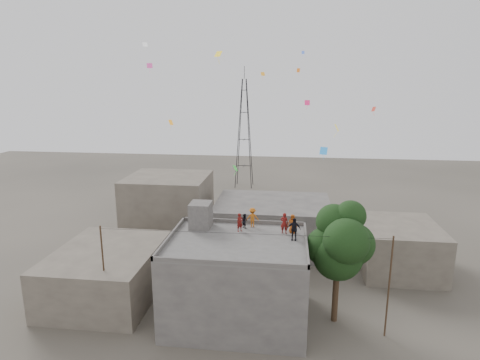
# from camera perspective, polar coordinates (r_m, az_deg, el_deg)

# --- Properties ---
(ground) EXTENTS (140.00, 140.00, 0.00)m
(ground) POSITION_cam_1_polar(r_m,az_deg,el_deg) (31.87, -0.43, -18.94)
(ground) COLOR #3E3B33
(ground) RESTS_ON ground
(main_building) EXTENTS (10.00, 8.00, 6.10)m
(main_building) POSITION_cam_1_polar(r_m,az_deg,el_deg) (30.34, -0.44, -14.07)
(main_building) COLOR #4C4947
(main_building) RESTS_ON ground
(parapet) EXTENTS (10.00, 8.00, 0.30)m
(parapet) POSITION_cam_1_polar(r_m,az_deg,el_deg) (29.01, -0.45, -8.45)
(parapet) COLOR #4C4947
(parapet) RESTS_ON main_building
(stair_head_box) EXTENTS (1.60, 1.80, 2.00)m
(stair_head_box) POSITION_cam_1_polar(r_m,az_deg,el_deg) (31.66, -5.61, -4.98)
(stair_head_box) COLOR #4C4947
(stair_head_box) RESTS_ON main_building
(neighbor_west) EXTENTS (8.00, 10.00, 4.00)m
(neighbor_west) POSITION_cam_1_polar(r_m,az_deg,el_deg) (35.50, -18.32, -12.40)
(neighbor_west) COLOR #574F45
(neighbor_west) RESTS_ON ground
(neighbor_north) EXTENTS (12.00, 9.00, 5.00)m
(neighbor_north) POSITION_cam_1_polar(r_m,az_deg,el_deg) (43.24, 4.64, -6.31)
(neighbor_north) COLOR #4C4947
(neighbor_north) RESTS_ON ground
(neighbor_northwest) EXTENTS (9.00, 8.00, 7.00)m
(neighbor_northwest) POSITION_cam_1_polar(r_m,az_deg,el_deg) (46.79, -10.10, -3.65)
(neighbor_northwest) COLOR #574F45
(neighbor_northwest) RESTS_ON ground
(neighbor_east) EXTENTS (7.00, 8.00, 4.40)m
(neighbor_east) POSITION_cam_1_polar(r_m,az_deg,el_deg) (40.95, 21.60, -8.85)
(neighbor_east) COLOR #574F45
(neighbor_east) RESTS_ON ground
(tree) EXTENTS (4.90, 4.60, 9.10)m
(tree) POSITION_cam_1_polar(r_m,az_deg,el_deg) (29.65, 14.14, -8.68)
(tree) COLOR black
(tree) RESTS_ON ground
(utility_line) EXTENTS (20.12, 0.62, 7.40)m
(utility_line) POSITION_cam_1_polar(r_m,az_deg,el_deg) (28.83, 0.24, -13.89)
(utility_line) COLOR black
(utility_line) RESTS_ON ground
(transmission_tower) EXTENTS (2.97, 2.97, 20.01)m
(transmission_tower) POSITION_cam_1_polar(r_m,az_deg,el_deg) (67.59, 0.60, 6.61)
(transmission_tower) COLOR black
(transmission_tower) RESTS_ON ground
(person_red_adult) EXTENTS (0.65, 0.48, 1.62)m
(person_red_adult) POSITION_cam_1_polar(r_m,az_deg,el_deg) (30.45, 6.31, -6.13)
(person_red_adult) COLOR maroon
(person_red_adult) RESTS_ON main_building
(person_orange_child) EXTENTS (0.76, 0.55, 1.45)m
(person_orange_child) POSITION_cam_1_polar(r_m,az_deg,el_deg) (30.68, 7.47, -6.18)
(person_orange_child) COLOR #9D4312
(person_orange_child) RESTS_ON main_building
(person_dark_child) EXTENTS (0.70, 0.69, 1.14)m
(person_dark_child) POSITION_cam_1_polar(r_m,az_deg,el_deg) (31.53, 0.65, -5.81)
(person_dark_child) COLOR black
(person_dark_child) RESTS_ON main_building
(person_dark_adult) EXTENTS (1.00, 0.47, 1.66)m
(person_dark_adult) POSITION_cam_1_polar(r_m,az_deg,el_deg) (29.29, 7.68, -6.93)
(person_dark_adult) COLOR black
(person_dark_adult) RESTS_ON main_building
(person_orange_adult) EXTENTS (1.06, 0.69, 1.55)m
(person_orange_adult) POSITION_cam_1_polar(r_m,az_deg,el_deg) (31.68, 1.78, -5.34)
(person_orange_adult) COLOR #B95C15
(person_orange_adult) RESTS_ON main_building
(person_red_child) EXTENTS (0.62, 0.60, 1.43)m
(person_red_child) POSITION_cam_1_polar(r_m,az_deg,el_deg) (30.73, -0.03, -6.05)
(person_red_child) COLOR maroon
(person_red_child) RESTS_ON main_building
(kites) EXTENTS (20.46, 17.62, 10.05)m
(kites) POSITION_cam_1_polar(r_m,az_deg,el_deg) (33.66, 3.12, 10.94)
(kites) COLOR orange
(kites) RESTS_ON ground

